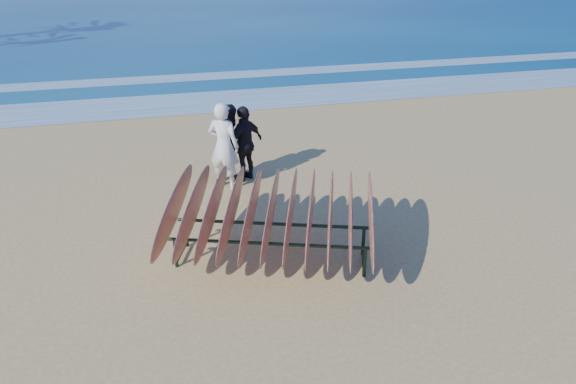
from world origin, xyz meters
name	(u,v)px	position (x,y,z in m)	size (l,w,h in m)	color
ground	(301,266)	(0.00, 0.00, 0.00)	(120.00, 120.00, 0.00)	tan
foam_near	(215,101)	(0.00, 10.00, 0.01)	(160.00, 160.00, 0.00)	white
foam_far	(202,77)	(0.00, 13.50, 0.01)	(160.00, 160.00, 0.00)	white
surfboard_rack	(271,213)	(-0.41, 0.29, 0.86)	(3.86, 3.52, 1.35)	black
person_white	(224,146)	(-0.68, 3.38, 0.91)	(0.66, 0.44, 1.82)	white
person_dark_a	(232,143)	(-0.46, 3.69, 0.84)	(0.81, 0.63, 1.67)	black
person_dark_b	(245,144)	(-0.19, 3.68, 0.81)	(0.95, 0.40, 1.62)	black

